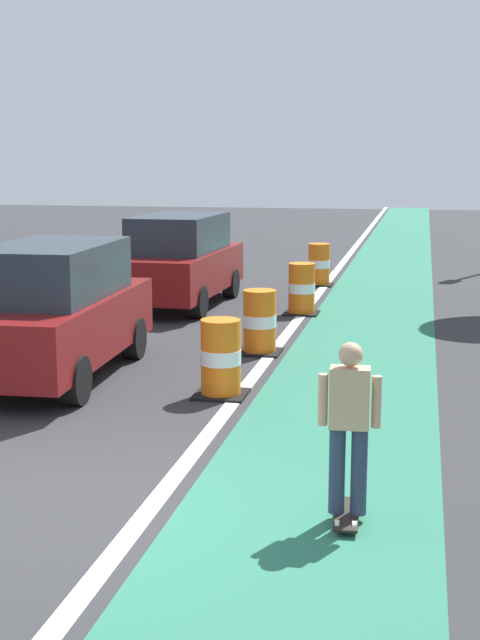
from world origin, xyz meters
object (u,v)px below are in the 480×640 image
(traffic_barrel_front, at_px, (221,359))
(traffic_barrel_mid, at_px, (260,323))
(parked_suv_second, at_px, (180,260))
(traffic_barrel_back, at_px, (302,289))
(skateboarder_on_lane, at_px, (349,426))
(parked_suv_nearest, at_px, (53,310))
(traffic_barrel_far, at_px, (319,265))

(traffic_barrel_front, distance_m, traffic_barrel_mid, 2.82)
(parked_suv_second, height_order, traffic_barrel_back, parked_suv_second)
(skateboarder_on_lane, distance_m, parked_suv_second, 12.25)
(traffic_barrel_front, bearing_deg, traffic_barrel_back, 88.17)
(traffic_barrel_mid, bearing_deg, traffic_barrel_back, 87.36)
(parked_suv_nearest, bearing_deg, traffic_barrel_front, -11.13)
(parked_suv_second, distance_m, traffic_barrel_mid, 5.20)
(parked_suv_second, height_order, traffic_barrel_far, parked_suv_second)
(parked_suv_nearest, distance_m, traffic_barrel_back, 6.91)
(skateboarder_on_lane, relative_size, traffic_barrel_back, 1.55)
(skateboarder_on_lane, distance_m, parked_suv_nearest, 6.64)
(traffic_barrel_mid, height_order, traffic_barrel_far, same)
(traffic_barrel_front, bearing_deg, parked_suv_nearest, 168.87)
(traffic_barrel_front, xyz_separation_m, traffic_barrel_far, (0.08, 11.13, 0.00))
(parked_suv_nearest, xyz_separation_m, traffic_barrel_back, (2.93, 6.24, -0.50))
(parked_suv_second, distance_m, traffic_barrel_far, 4.72)
(traffic_barrel_back, distance_m, traffic_barrel_far, 4.36)
(skateboarder_on_lane, relative_size, traffic_barrel_far, 1.55)
(parked_suv_nearest, relative_size, traffic_barrel_far, 4.29)
(parked_suv_nearest, xyz_separation_m, traffic_barrel_front, (2.71, -0.53, -0.50))
(skateboarder_on_lane, distance_m, traffic_barrel_mid, 7.17)
(skateboarder_on_lane, height_order, traffic_barrel_back, skateboarder_on_lane)
(skateboarder_on_lane, bearing_deg, traffic_barrel_front, 117.73)
(traffic_barrel_back, bearing_deg, skateboarder_on_lane, -80.02)
(skateboarder_on_lane, xyz_separation_m, traffic_barrel_mid, (-2.08, 6.85, -0.38))
(parked_suv_nearest, relative_size, traffic_barrel_front, 4.29)
(traffic_barrel_mid, relative_size, traffic_barrel_far, 1.00)
(parked_suv_second, bearing_deg, skateboarder_on_lane, -67.34)
(parked_suv_second, distance_m, traffic_barrel_back, 2.91)
(traffic_barrel_back, bearing_deg, parked_suv_second, 169.92)
(parked_suv_second, bearing_deg, traffic_barrel_back, -10.08)
(parked_suv_second, relative_size, traffic_barrel_far, 4.27)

